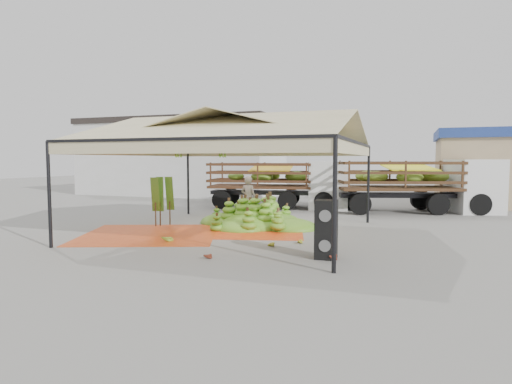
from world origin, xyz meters
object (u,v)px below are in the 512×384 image
(speaker_stack, at_px, (326,229))
(truck_right, at_px, (423,180))
(vendor, at_px, (249,198))
(truck_left, at_px, (284,179))
(banana_heap, at_px, (259,212))

(speaker_stack, relative_size, truck_right, 0.19)
(vendor, distance_m, truck_right, 8.75)
(truck_left, bearing_deg, vendor, -100.22)
(vendor, height_order, truck_right, truck_right)
(vendor, xyz_separation_m, truck_left, (0.01, 5.12, 0.57))
(banana_heap, bearing_deg, speaker_stack, -52.95)
(speaker_stack, bearing_deg, banana_heap, 124.26)
(vendor, relative_size, truck_left, 0.25)
(speaker_stack, xyz_separation_m, truck_left, (-4.20, 10.72, 0.74))
(truck_right, bearing_deg, truck_left, 165.37)
(speaker_stack, height_order, vendor, vendor)
(speaker_stack, distance_m, truck_right, 11.44)
(truck_right, bearing_deg, banana_heap, -149.76)
(banana_heap, bearing_deg, truck_right, 48.29)
(speaker_stack, xyz_separation_m, truck_right, (2.54, 11.12, 0.80))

